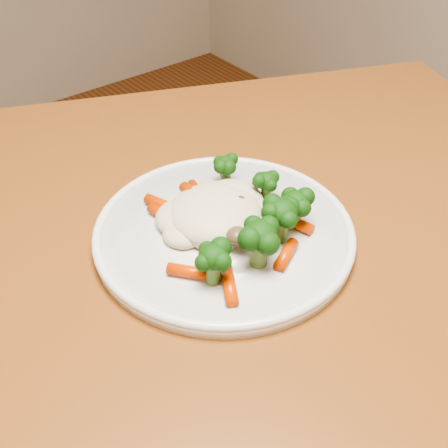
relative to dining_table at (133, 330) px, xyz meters
name	(u,v)px	position (x,y,z in m)	size (l,w,h in m)	color
dining_table	(133,330)	(0.00, 0.00, 0.00)	(1.28, 1.10, 0.75)	brown
plate	(224,234)	(0.10, -0.04, 0.12)	(0.27, 0.27, 0.01)	silver
meal	(234,215)	(0.11, -0.05, 0.15)	(0.17, 0.18, 0.05)	beige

